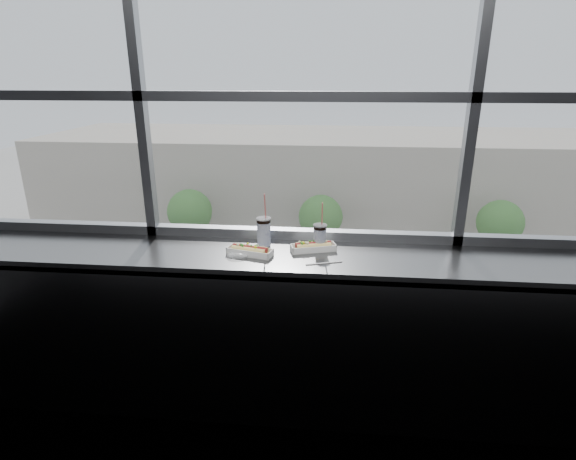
# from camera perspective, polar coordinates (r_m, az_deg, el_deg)

# --- Properties ---
(wall_back_lower) EXTENTS (6.00, 0.00, 6.00)m
(wall_back_lower) POSITION_cam_1_polar(r_m,az_deg,el_deg) (3.20, 1.49, -10.29)
(wall_back_lower) COLOR black
(wall_back_lower) RESTS_ON ground
(window_glass) EXTENTS (6.00, 0.00, 6.00)m
(window_glass) POSITION_cam_1_polar(r_m,az_deg,el_deg) (2.81, 1.85, 22.74)
(window_glass) COLOR silver
(window_glass) RESTS_ON ground
(window_mullions) EXTENTS (6.00, 0.08, 2.40)m
(window_mullions) POSITION_cam_1_polar(r_m,az_deg,el_deg) (2.79, 1.82, 22.76)
(window_mullions) COLOR gray
(window_mullions) RESTS_ON ground
(counter) EXTENTS (6.00, 0.55, 0.06)m
(counter) POSITION_cam_1_polar(r_m,az_deg,el_deg) (2.73, 1.16, -3.61)
(counter) COLOR slate
(counter) RESTS_ON ground
(counter_fascia) EXTENTS (6.00, 0.04, 1.04)m
(counter_fascia) POSITION_cam_1_polar(r_m,az_deg,el_deg) (2.76, 0.66, -15.72)
(counter_fascia) COLOR slate
(counter_fascia) RESTS_ON ground
(hotdog_tray_left) EXTENTS (0.29, 0.16, 0.07)m
(hotdog_tray_left) POSITION_cam_1_polar(r_m,az_deg,el_deg) (2.70, -4.86, -2.59)
(hotdog_tray_left) COLOR white
(hotdog_tray_left) RESTS_ON counter
(hotdog_tray_right) EXTENTS (0.29, 0.16, 0.07)m
(hotdog_tray_right) POSITION_cam_1_polar(r_m,az_deg,el_deg) (2.75, 3.22, -2.10)
(hotdog_tray_right) COLOR white
(hotdog_tray_right) RESTS_ON counter
(soda_cup_left) EXTENTS (0.09, 0.09, 0.34)m
(soda_cup_left) POSITION_cam_1_polar(r_m,az_deg,el_deg) (2.82, -3.10, 0.00)
(soda_cup_left) COLOR white
(soda_cup_left) RESTS_ON counter
(soda_cup_right) EXTENTS (0.08, 0.08, 0.31)m
(soda_cup_right) POSITION_cam_1_polar(r_m,az_deg,el_deg) (2.75, 4.06, -0.74)
(soda_cup_right) COLOR white
(soda_cup_right) RESTS_ON counter
(loose_straw) EXTENTS (0.21, 0.08, 0.01)m
(loose_straw) POSITION_cam_1_polar(r_m,az_deg,el_deg) (2.58, 4.61, -4.21)
(loose_straw) COLOR white
(loose_straw) RESTS_ON counter
(wrapper) EXTENTS (0.11, 0.08, 0.03)m
(wrapper) POSITION_cam_1_polar(r_m,az_deg,el_deg) (2.67, -6.44, -3.21)
(wrapper) COLOR silver
(wrapper) RESTS_ON counter
(plaza_ground) EXTENTS (120.00, 120.00, 0.00)m
(plaza_ground) POSITION_cam_1_polar(r_m,az_deg,el_deg) (48.11, 5.10, 3.38)
(plaza_ground) COLOR #A5A39D
(plaza_ground) RESTS_ON ground
(street_asphalt) EXTENTS (80.00, 10.00, 0.06)m
(street_asphalt) POSITION_cam_1_polar(r_m,az_deg,el_deg) (26.28, 4.46, -10.67)
(street_asphalt) COLOR black
(street_asphalt) RESTS_ON plaza_ground
(far_sidewalk) EXTENTS (80.00, 6.00, 0.04)m
(far_sidewalk) POSITION_cam_1_polar(r_m,az_deg,el_deg) (33.46, 4.77, -3.84)
(far_sidewalk) COLOR #A5A39D
(far_sidewalk) RESTS_ON plaza_ground
(far_building) EXTENTS (50.00, 14.00, 8.00)m
(far_building) POSITION_cam_1_polar(r_m,az_deg,el_deg) (41.79, 5.17, 6.60)
(far_building) COLOR #AFA596
(far_building) RESTS_ON plaza_ground
(car_near_a) EXTENTS (3.10, 6.03, 1.93)m
(car_near_a) POSITION_cam_1_polar(r_m,az_deg,el_deg) (25.92, -26.27, -10.74)
(car_near_a) COLOR gray
(car_near_a) RESTS_ON street_asphalt
(car_near_b) EXTENTS (2.74, 5.98, 1.96)m
(car_near_b) POSITION_cam_1_polar(r_m,az_deg,el_deg) (23.98, -17.04, -11.93)
(car_near_b) COLOR black
(car_near_b) RESTS_ON street_asphalt
(car_near_d) EXTENTS (3.19, 6.06, 1.93)m
(car_near_d) POSITION_cam_1_polar(r_m,az_deg,el_deg) (23.10, 19.91, -13.61)
(car_near_d) COLOR white
(car_near_d) RESTS_ON street_asphalt
(car_far_b) EXTENTS (2.99, 5.99, 1.92)m
(car_far_b) POSITION_cam_1_polar(r_m,az_deg,el_deg) (29.55, 11.06, -5.28)
(car_far_b) COLOR #A62211
(car_far_b) RESTS_ON street_asphalt
(car_far_a) EXTENTS (2.45, 5.61, 1.85)m
(car_far_a) POSITION_cam_1_polar(r_m,az_deg,el_deg) (31.72, -17.03, -4.11)
(car_far_a) COLOR black
(car_far_a) RESTS_ON street_asphalt
(car_near_c) EXTENTS (2.76, 6.26, 2.06)m
(car_near_c) POSITION_cam_1_polar(r_m,az_deg,el_deg) (22.31, 5.44, -13.46)
(car_near_c) COLOR maroon
(car_near_c) RESTS_ON street_asphalt
(pedestrian_a) EXTENTS (0.68, 0.90, 2.03)m
(pedestrian_a) POSITION_cam_1_polar(r_m,az_deg,el_deg) (33.64, -3.81, -1.78)
(pedestrian_a) COLOR #66605B
(pedestrian_a) RESTS_ON far_sidewalk
(pedestrian_b) EXTENTS (0.74, 0.98, 2.21)m
(pedestrian_b) POSITION_cam_1_polar(r_m,az_deg,el_deg) (33.26, 0.51, -1.83)
(pedestrian_b) COLOR #66605B
(pedestrian_b) RESTS_ON far_sidewalk
(pedestrian_d) EXTENTS (0.65, 0.87, 1.96)m
(pedestrian_d) POSITION_cam_1_polar(r_m,az_deg,el_deg) (35.09, 20.67, -2.20)
(pedestrian_d) COLOR #66605B
(pedestrian_d) RESTS_ON far_sidewalk
(tree_left) EXTENTS (3.30, 3.30, 5.15)m
(tree_left) POSITION_cam_1_polar(r_m,az_deg,el_deg) (33.84, -12.36, 2.30)
(tree_left) COLOR #47382B
(tree_left) RESTS_ON far_sidewalk
(tree_center) EXTENTS (3.19, 3.19, 4.98)m
(tree_center) POSITION_cam_1_polar(r_m,az_deg,el_deg) (32.29, 4.16, 1.66)
(tree_center) COLOR #47382B
(tree_center) RESTS_ON far_sidewalk
(tree_right) EXTENTS (3.15, 3.15, 4.93)m
(tree_right) POSITION_cam_1_polar(r_m,az_deg,el_deg) (34.38, 25.32, 0.85)
(tree_right) COLOR #47382B
(tree_right) RESTS_ON far_sidewalk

